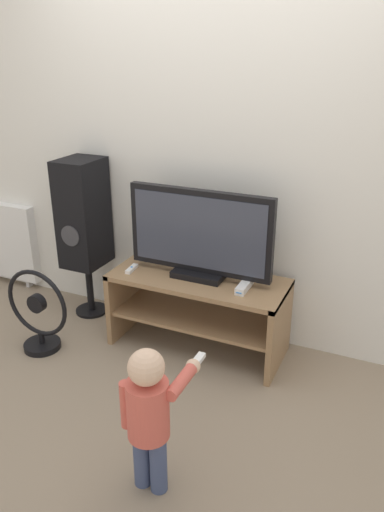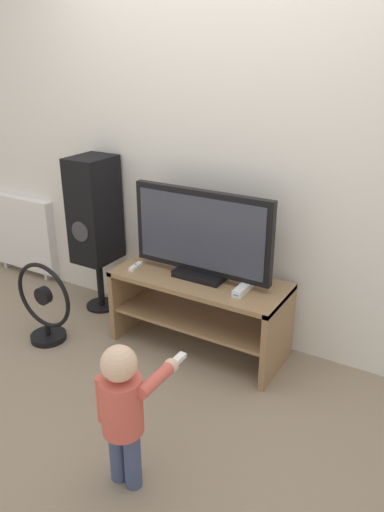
% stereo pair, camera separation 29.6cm
% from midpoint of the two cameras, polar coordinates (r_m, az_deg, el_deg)
% --- Properties ---
extents(ground_plane, '(16.00, 16.00, 0.00)m').
position_cam_midpoint_polar(ground_plane, '(3.19, 1.43, -12.28)').
color(ground_plane, gray).
extents(wall_back, '(10.00, 0.06, 2.60)m').
position_cam_midpoint_polar(wall_back, '(3.14, 6.62, 12.89)').
color(wall_back, silver).
rests_on(wall_back, ground_plane).
extents(tv_stand, '(1.11, 0.46, 0.50)m').
position_cam_midpoint_polar(tv_stand, '(3.19, 3.52, -5.34)').
color(tv_stand, '#93704C').
rests_on(tv_stand, ground_plane).
extents(television, '(0.92, 0.20, 0.56)m').
position_cam_midpoint_polar(television, '(3.02, 3.90, 2.27)').
color(television, black).
rests_on(television, tv_stand).
extents(game_console, '(0.06, 0.20, 0.04)m').
position_cam_midpoint_polar(game_console, '(2.96, 8.73, -3.79)').
color(game_console, white).
rests_on(game_console, tv_stand).
extents(remote_primary, '(0.05, 0.13, 0.03)m').
position_cam_midpoint_polar(remote_primary, '(3.25, -3.85, -1.23)').
color(remote_primary, white).
rests_on(remote_primary, tv_stand).
extents(child, '(0.27, 0.42, 0.72)m').
position_cam_midpoint_polar(child, '(2.21, -3.88, -16.78)').
color(child, '#3F4C72').
rests_on(child, ground_plane).
extents(speaker_tower, '(0.26, 0.33, 1.15)m').
position_cam_midpoint_polar(speaker_tower, '(3.57, -8.73, 4.87)').
color(speaker_tower, black).
rests_on(speaker_tower, ground_plane).
extents(floor_fan, '(0.46, 0.24, 0.56)m').
position_cam_midpoint_polar(floor_fan, '(3.40, -14.11, -5.68)').
color(floor_fan, black).
rests_on(floor_fan, ground_plane).
extents(radiator, '(0.72, 0.08, 0.69)m').
position_cam_midpoint_polar(radiator, '(4.43, -17.10, 2.50)').
color(radiator, white).
rests_on(radiator, ground_plane).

